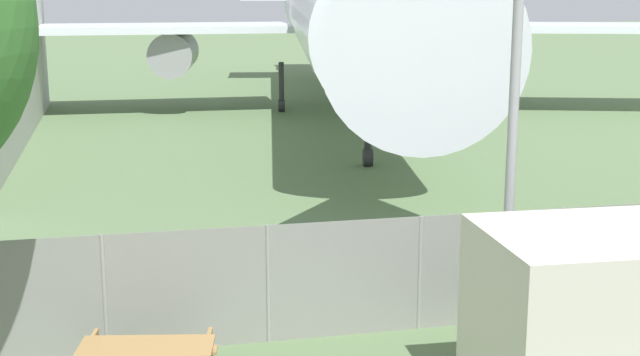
{
  "coord_description": "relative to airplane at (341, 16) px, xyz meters",
  "views": [
    {
      "loc": [
        -4.65,
        -3.49,
        5.68
      ],
      "look_at": [
        -1.03,
        12.9,
        2.0
      ],
      "focal_mm": 50.0,
      "sensor_mm": 36.0,
      "label": 1
    }
  ],
  "objects": [
    {
      "name": "perimeter_fence",
      "position": [
        -4.6,
        -24.39,
        -3.33
      ],
      "size": [
        56.07,
        0.07,
        1.95
      ],
      "color": "gray",
      "rests_on": "ground"
    },
    {
      "name": "airplane",
      "position": [
        0.0,
        0.0,
        0.0
      ],
      "size": [
        34.22,
        42.81,
        12.91
      ],
      "rotation": [
        0.0,
        0.0,
        -1.73
      ],
      "color": "white",
      "rests_on": "ground"
    },
    {
      "name": "light_mast",
      "position": [
        -3.41,
        -25.14,
        0.84
      ],
      "size": [
        0.44,
        0.44,
        8.53
      ],
      "color": "#99999E",
      "rests_on": "ground"
    }
  ]
}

